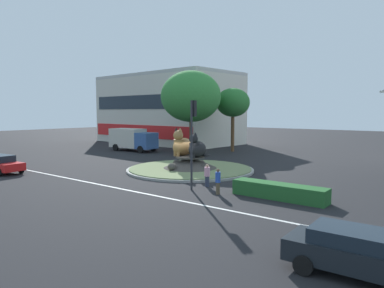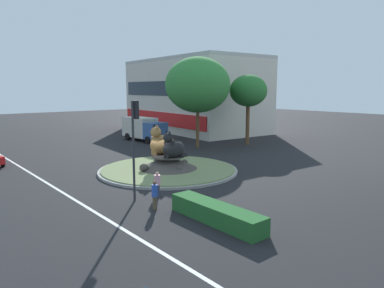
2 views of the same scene
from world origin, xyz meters
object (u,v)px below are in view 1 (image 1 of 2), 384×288
(pedestrian_blue_shirt, at_px, (218,181))
(hatchback_near_shophouse, at_px, (0,164))
(second_tree_near_tower, at_px, (233,103))
(sedan_on_far_lane, at_px, (360,252))
(cat_statue_tabby, at_px, (182,145))
(shophouse_block, at_px, (167,109))
(cat_statue_black, at_px, (197,148))
(traffic_light_mast, at_px, (193,129))
(pedestrian_pink_shirt, at_px, (207,175))
(delivery_box_truck, at_px, (132,139))
(broadleaf_tree_behind_island, at_px, (191,96))

(pedestrian_blue_shirt, relative_size, hatchback_near_shophouse, 0.35)
(second_tree_near_tower, distance_m, sedan_on_far_lane, 35.95)
(cat_statue_tabby, height_order, shophouse_block, shophouse_block)
(pedestrian_blue_shirt, bearing_deg, hatchback_near_shophouse, 15.42)
(cat_statue_black, xyz_separation_m, hatchback_near_shophouse, (-12.66, -10.65, -1.26))
(cat_statue_tabby, xyz_separation_m, cat_statue_black, (1.72, -0.13, -0.12))
(pedestrian_blue_shirt, bearing_deg, cat_statue_tabby, -36.18)
(traffic_light_mast, bearing_deg, shophouse_block, 46.78)
(cat_statue_tabby, height_order, pedestrian_pink_shirt, cat_statue_tabby)
(second_tree_near_tower, relative_size, pedestrian_blue_shirt, 5.05)
(pedestrian_pink_shirt, xyz_separation_m, sedan_on_far_lane, (11.68, -8.08, -0.02))
(traffic_light_mast, relative_size, sedan_on_far_lane, 1.28)
(traffic_light_mast, distance_m, shophouse_block, 36.91)
(cat_statue_black, height_order, sedan_on_far_lane, cat_statue_black)
(hatchback_near_shophouse, bearing_deg, second_tree_near_tower, 70.92)
(cat_statue_black, bearing_deg, cat_statue_tabby, -92.04)
(delivery_box_truck, bearing_deg, pedestrian_blue_shirt, -34.15)
(broadleaf_tree_behind_island, distance_m, second_tree_near_tower, 6.25)
(cat_statue_tabby, relative_size, pedestrian_blue_shirt, 1.55)
(second_tree_near_tower, xyz_separation_m, hatchback_near_shophouse, (-6.60, -26.15, -5.47))
(shophouse_block, distance_m, broadleaf_tree_behind_island, 17.33)
(pedestrian_pink_shirt, xyz_separation_m, delivery_box_truck, (-20.83, 12.17, 0.78))
(broadleaf_tree_behind_island, relative_size, delivery_box_truck, 1.47)
(shophouse_block, relative_size, pedestrian_blue_shirt, 15.09)
(pedestrian_pink_shirt, bearing_deg, sedan_on_far_lane, -165.73)
(cat_statue_black, bearing_deg, hatchback_near_shophouse, -47.62)
(cat_statue_black, xyz_separation_m, delivery_box_truck, (-16.59, 7.82, -0.47))
(broadleaf_tree_behind_island, bearing_deg, pedestrian_pink_shirt, -48.18)
(pedestrian_blue_shirt, bearing_deg, delivery_box_truck, -30.03)
(pedestrian_pink_shirt, height_order, delivery_box_truck, delivery_box_truck)
(cat_statue_tabby, height_order, traffic_light_mast, traffic_light_mast)
(shophouse_block, bearing_deg, broadleaf_tree_behind_island, -34.16)
(pedestrian_pink_shirt, xyz_separation_m, hatchback_near_shophouse, (-16.90, -6.31, -0.02))
(pedestrian_blue_shirt, height_order, hatchback_near_shophouse, pedestrian_blue_shirt)
(sedan_on_far_lane, relative_size, delivery_box_truck, 0.67)
(shophouse_block, relative_size, hatchback_near_shophouse, 5.23)
(traffic_light_mast, height_order, pedestrian_pink_shirt, traffic_light_mast)
(hatchback_near_shophouse, bearing_deg, cat_statue_tabby, 39.69)
(traffic_light_mast, bearing_deg, cat_statue_tabby, 46.68)
(second_tree_near_tower, height_order, pedestrian_blue_shirt, second_tree_near_tower)
(shophouse_block, xyz_separation_m, second_tree_near_tower, (15.82, -4.99, 0.71))
(pedestrian_blue_shirt, bearing_deg, shophouse_block, -42.26)
(broadleaf_tree_behind_island, xyz_separation_m, pedestrian_blue_shirt, (14.47, -15.53, -6.09))
(shophouse_block, xyz_separation_m, broadleaf_tree_behind_island, (13.52, -10.75, 1.39))
(cat_statue_tabby, xyz_separation_m, traffic_light_mast, (5.78, -5.87, 1.87))
(cat_statue_black, distance_m, sedan_on_far_lane, 20.23)
(traffic_light_mast, relative_size, hatchback_near_shophouse, 1.26)
(shophouse_block, bearing_deg, second_tree_near_tower, -13.15)
(traffic_light_mast, relative_size, pedestrian_blue_shirt, 3.64)
(pedestrian_pink_shirt, bearing_deg, broadleaf_tree_behind_island, 0.76)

